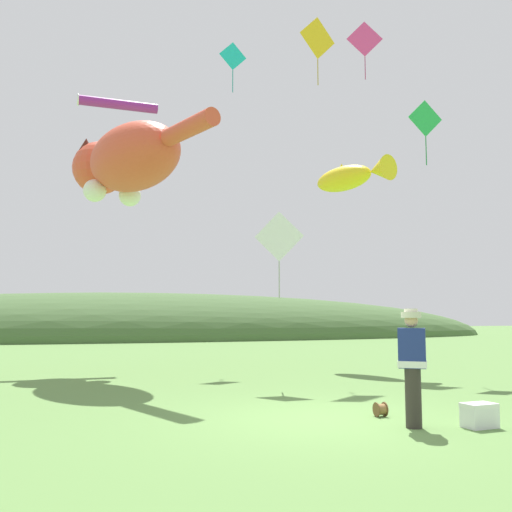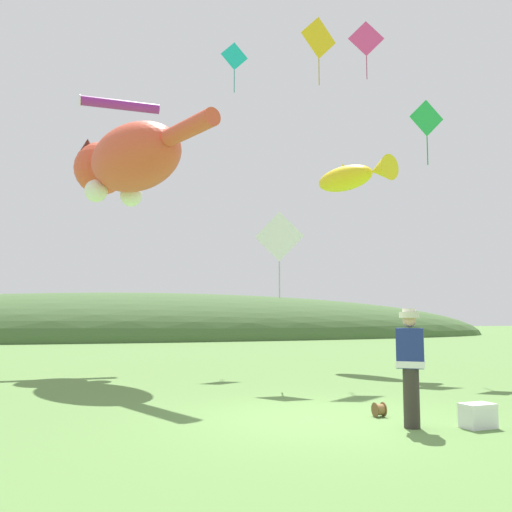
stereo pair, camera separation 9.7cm
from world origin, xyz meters
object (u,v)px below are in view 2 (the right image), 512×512
Objects in this scene: picnic_cooler at (478,416)px; kite_diamond_teal at (234,57)px; kite_diamond_green at (426,119)px; kite_spool at (379,410)px; kite_fish_windsock at (352,176)px; festival_attendant at (410,363)px; kite_diamond_gold at (319,38)px; kite_diamond_white at (279,237)px; kite_tube_streamer at (119,105)px; kite_diamond_pink at (366,39)px; kite_giant_cat at (127,162)px.

picnic_cooler is 17.41m from kite_diamond_teal.
picnic_cooler is at bearing -119.72° from kite_diamond_green.
kite_spool is 11.25m from kite_fish_windsock.
festival_attendant is 13.61m from kite_diamond_gold.
kite_diamond_white is at bearing 101.86° from picnic_cooler.
kite_spool is 0.08× the size of kite_tube_streamer.
kite_diamond_pink reaches higher than kite_spool.
kite_diamond_gold is (2.67, 3.68, 7.25)m from kite_diamond_white.
picnic_cooler is 0.24× the size of kite_diamond_white.
kite_spool is 11.08m from kite_diamond_green.
kite_diamond_gold is at bearing -2.56° from kite_giant_cat.
kite_diamond_gold is (2.45, 8.08, 10.69)m from kite_spool.
kite_spool is (-0.01, 0.98, -0.84)m from festival_attendant.
festival_attendant is at bearing -115.35° from kite_diamond_pink.
festival_attendant is at bearing -111.83° from kite_fish_windsock.
kite_diamond_gold is at bearing 74.93° from festival_attendant.
kite_diamond_pink reaches higher than picnic_cooler.
kite_diamond_gold is at bearing 80.94° from picnic_cooler.
kite_diamond_teal is (4.27, -0.64, 2.15)m from kite_tube_streamer.
kite_diamond_white is 7.06m from kite_diamond_green.
kite_diamond_teal is 0.89× the size of kite_diamond_pink.
picnic_cooler is at bearing -64.29° from kite_giant_cat.
kite_diamond_white is at bearing -161.76° from kite_diamond_green.
kite_diamond_green reaches higher than kite_giant_cat.
kite_tube_streamer is at bearing 91.05° from kite_giant_cat.
kite_diamond_pink is at bearing 32.32° from kite_diamond_gold.
picnic_cooler is at bearing -106.30° from kite_fish_windsock.
kite_spool is at bearing 90.57° from festival_attendant.
kite_diamond_green is (5.20, 7.17, 6.74)m from festival_attendant.
kite_diamond_green reaches higher than kite_diamond_white.
picnic_cooler is 14.22m from kite_diamond_gold.
kite_diamond_pink reaches higher than kite_fish_windsock.
festival_attendant is at bearing -105.07° from kite_diamond_gold.
kite_giant_cat is at bearing -178.42° from kite_fish_windsock.
kite_tube_streamer is 10.63m from kite_diamond_white.
picnic_cooler is 0.07× the size of kite_giant_cat.
kite_diamond_pink is at bearing 45.18° from kite_diamond_white.
festival_attendant is 0.60× the size of kite_tube_streamer.
kite_diamond_green is (4.68, -5.68, -3.92)m from kite_diamond_teal.
kite_spool is at bearing -106.87° from kite_diamond_gold.
festival_attendant is 11.60m from kite_fish_windsock.
kite_fish_windsock is 1.11× the size of kite_tube_streamer.
festival_attendant is 16.20m from kite_diamond_pink.
kite_giant_cat reaches higher than kite_spool.
kite_giant_cat is (-3.67, 9.33, 5.25)m from festival_attendant.
kite_giant_cat is 3.41× the size of kite_diamond_green.
kite_diamond_white is 0.94× the size of kite_diamond_pink.
kite_tube_streamer reaches higher than kite_fish_windsock.
kite_tube_streamer is 4.82m from kite_diamond_teal.
kite_giant_cat is at bearing 166.31° from kite_diamond_green.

